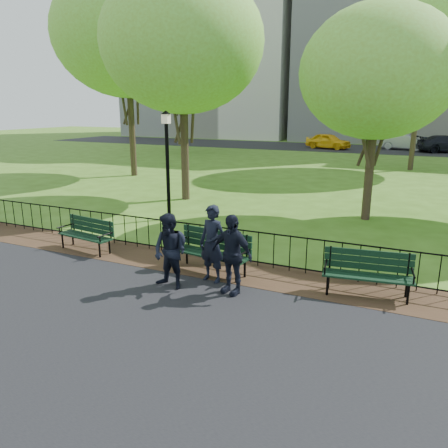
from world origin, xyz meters
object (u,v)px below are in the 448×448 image
at_px(tree_mid_w, 127,33).
at_px(park_bench_main, 200,244).
at_px(lamppost, 167,162).
at_px(tree_near_w, 182,43).
at_px(tree_near_e, 378,72).
at_px(park_bench_right_a, 368,269).
at_px(person_left, 212,244).
at_px(sedan_dark, 447,144).
at_px(person_right, 231,254).
at_px(person_mid, 170,251).
at_px(park_bench_left_a, 88,231).
at_px(tree_far_w, 181,52).
at_px(taxi, 328,141).
at_px(tree_far_e, 425,34).
at_px(sedan_silver, 405,142).

bearing_deg(tree_mid_w, park_bench_main, -48.14).
relative_size(lamppost, tree_near_w, 0.41).
bearing_deg(tree_near_e, tree_near_w, 177.22).
xyz_separation_m(park_bench_right_a, tree_near_w, (-8.30, 6.95, 5.64)).
distance_m(person_left, sedan_dark, 34.31).
xyz_separation_m(tree_near_w, tree_near_e, (7.42, -0.36, -1.35)).
bearing_deg(person_right, tree_near_e, 90.70).
bearing_deg(person_mid, tree_near_e, 76.67).
bearing_deg(park_bench_right_a, lamppost, 144.49).
bearing_deg(park_bench_left_a, sedan_dark, 81.64).
bearing_deg(tree_far_w, person_mid, -60.51).
distance_m(tree_near_w, person_left, 10.60).
bearing_deg(lamppost, tree_near_e, 24.70).
bearing_deg(person_left, taxi, 107.33).
relative_size(tree_near_w, tree_near_e, 1.28).
relative_size(tree_far_e, tree_far_w, 0.97).
xyz_separation_m(tree_mid_w, person_left, (11.01, -12.13, -6.65)).
bearing_deg(tree_far_w, tree_near_e, -45.04).
distance_m(lamppost, tree_far_e, 19.13).
relative_size(park_bench_right_a, tree_far_e, 0.16).
relative_size(tree_near_e, person_left, 4.03).
distance_m(tree_near_e, person_mid, 9.45).
bearing_deg(park_bench_left_a, tree_far_e, 78.28).
relative_size(person_mid, sedan_dark, 0.33).
bearing_deg(person_mid, tree_far_e, 87.36).
distance_m(tree_far_e, taxi, 15.72).
relative_size(tree_near_w, tree_far_w, 0.77).
xyz_separation_m(tree_near_w, person_mid, (4.40, -8.35, -5.39)).
bearing_deg(person_right, tree_near_w, 138.63).
bearing_deg(person_left, tree_far_e, 91.12).
bearing_deg(park_bench_main, sedan_silver, 93.11).
height_order(tree_near_w, tree_far_w, tree_far_w).
relative_size(person_left, person_right, 1.02).
xyz_separation_m(lamppost, person_right, (4.52, -4.82, -1.15)).
bearing_deg(tree_near_w, sedan_silver, 75.14).
bearing_deg(sedan_silver, taxi, 117.30).
bearing_deg(sedan_dark, taxi, 71.84).
relative_size(tree_near_w, tree_far_e, 0.79).
xyz_separation_m(park_bench_main, person_right, (1.22, -0.89, 0.21)).
bearing_deg(park_bench_left_a, taxi, 98.25).
relative_size(park_bench_left_a, tree_far_w, 0.15).
xyz_separation_m(tree_mid_w, tree_far_e, (14.23, 9.05, 0.31)).
distance_m(tree_near_w, tree_far_e, 15.96).
bearing_deg(person_right, tree_far_w, 135.27).
bearing_deg(person_right, sedan_dark, 95.21).
relative_size(tree_mid_w, sedan_silver, 2.54).
height_order(tree_near_w, person_left, tree_near_w).
height_order(tree_near_e, sedan_dark, tree_near_e).
height_order(person_right, sedan_silver, person_right).
height_order(lamppost, taxi, lamppost).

